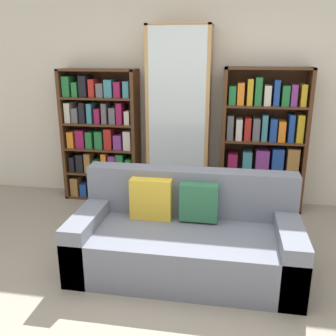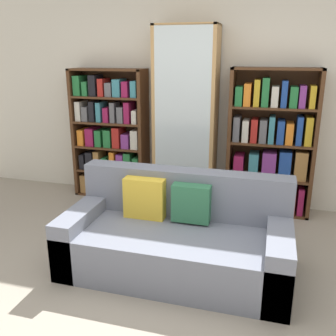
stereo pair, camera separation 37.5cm
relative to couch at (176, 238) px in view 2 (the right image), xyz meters
name	(u,v)px [view 2 (the right image)]	position (x,y,z in m)	size (l,w,h in m)	color
ground_plane	(144,312)	(-0.08, -0.63, -0.28)	(16.00, 16.00, 0.00)	gray
wall_back	(206,91)	(-0.08, 1.68, 1.07)	(6.31, 0.06, 2.70)	silver
couch	(176,238)	(0.00, 0.00, 0.00)	(1.85, 0.87, 0.80)	slate
bookshelf_left	(111,136)	(-1.24, 1.47, 0.50)	(0.93, 0.32, 1.60)	#4C2D19
display_cabinet	(186,119)	(-0.27, 1.46, 0.76)	(0.71, 0.36, 2.08)	tan
bookshelf_right	(271,147)	(0.72, 1.47, 0.49)	(0.94, 0.32, 1.63)	#4C2D19
wine_bottle	(200,214)	(0.04, 0.86, -0.14)	(0.08, 0.08, 0.34)	#143819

